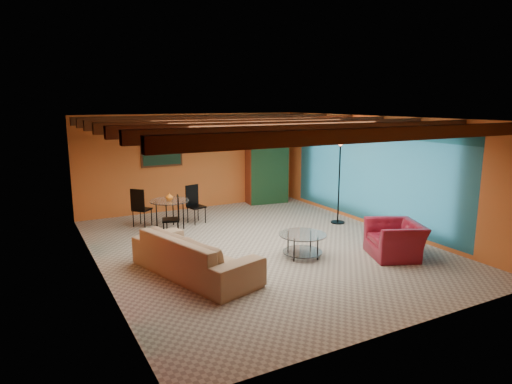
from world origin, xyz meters
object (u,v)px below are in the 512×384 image
sofa (195,254)px  vase (169,185)px  dining_table (170,209)px  floor_lamp (339,181)px  coffee_table (303,245)px  armchair (395,240)px  potted_plant (265,127)px  armoire (265,170)px

sofa → vase: size_ratio=13.83×
dining_table → floor_lamp: (3.92, -1.50, 0.60)m
coffee_table → dining_table: dining_table is taller
armchair → dining_table: 5.23m
armchair → floor_lamp: (0.60, 2.54, 0.74)m
armchair → potted_plant: size_ratio=2.04×
dining_table → potted_plant: (3.47, 1.46, 1.80)m
dining_table → floor_lamp: 4.24m
potted_plant → vase: size_ratio=2.82×
floor_lamp → potted_plant: 3.23m
dining_table → sofa: bearing=-99.6°
coffee_table → potted_plant: bearing=69.2°
armoire → dining_table: bearing=-149.2°
potted_plant → vase: (-3.47, -1.46, -1.22)m
armchair → armoire: (0.15, 5.50, 0.66)m
armchair → potted_plant: (0.15, 5.50, 1.94)m
dining_table → floor_lamp: size_ratio=0.86×
armchair → coffee_table: (-1.62, 0.85, -0.11)m
dining_table → coffee_table: bearing=-62.0°
sofa → armchair: (3.83, -0.98, -0.03)m
floor_lamp → vase: (-3.92, 1.50, -0.02)m
sofa → armoire: bearing=-58.1°
armoire → floor_lamp: bearing=-73.4°
potted_plant → armchair: bearing=-91.6°
armchair → coffee_table: bearing=-95.2°
armoire → floor_lamp: 3.00m
sofa → dining_table: 3.10m
potted_plant → sofa: bearing=-131.4°
potted_plant → vase: potted_plant is taller
armoire → coffee_table: bearing=-102.9°
dining_table → armoire: 3.80m
armoire → floor_lamp: size_ratio=0.93×
coffee_table → dining_table: 3.62m
sofa → coffee_table: sofa is taller
armoire → floor_lamp: floor_lamp is taller
dining_table → potted_plant: 4.17m
floor_lamp → dining_table: bearing=159.1°
potted_plant → coffee_table: bearing=-110.8°
sofa → vase: vase is taller
dining_table → armchair: bearing=-50.6°
sofa → coffee_table: 2.22m
coffee_table → vase: bearing=118.0°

